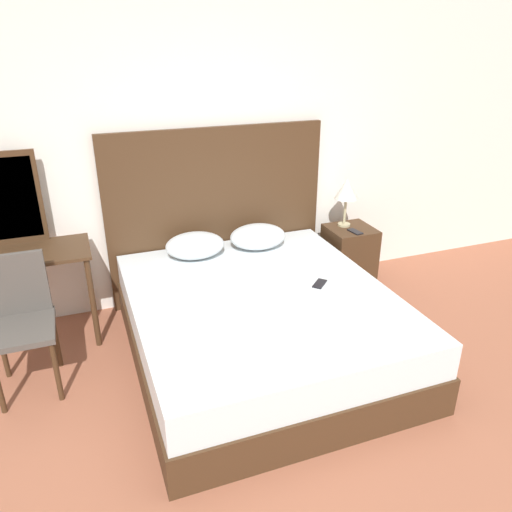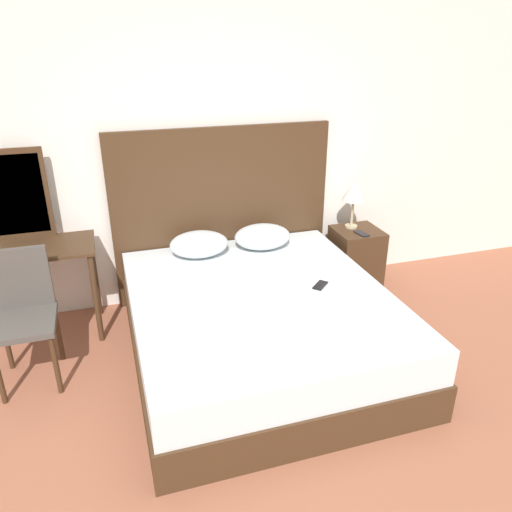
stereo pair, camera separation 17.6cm
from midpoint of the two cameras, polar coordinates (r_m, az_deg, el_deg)
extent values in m
cube|color=white|center=(4.33, -7.50, 12.13)|extent=(10.00, 0.06, 2.70)
cube|color=#422B19|center=(3.80, -0.78, -9.48)|extent=(1.84, 2.11, 0.27)
cube|color=silver|center=(3.66, -0.80, -6.04)|extent=(1.81, 2.07, 0.25)
cube|color=#422B19|center=(4.44, -5.59, 4.69)|extent=(1.93, 0.05, 1.53)
ellipsoid|color=silver|center=(4.18, -8.19, 1.20)|extent=(0.49, 0.40, 0.19)
ellipsoid|color=silver|center=(4.32, -0.97, 2.24)|extent=(0.49, 0.40, 0.19)
cube|color=black|center=(3.73, 5.95, -3.18)|extent=(0.16, 0.15, 0.01)
cube|color=#422B19|center=(4.79, 9.51, -0.12)|extent=(0.41, 0.40, 0.59)
cylinder|color=tan|center=(4.73, 8.96, 3.56)|extent=(0.12, 0.12, 0.02)
cylinder|color=tan|center=(4.68, 9.07, 5.07)|extent=(0.02, 0.02, 0.24)
cone|color=silver|center=(4.62, 9.24, 7.59)|extent=(0.21, 0.21, 0.19)
cube|color=black|center=(4.59, 10.18, 2.76)|extent=(0.09, 0.16, 0.01)
cube|color=#422B19|center=(4.08, -26.69, 0.08)|extent=(1.01, 0.51, 0.02)
cylinder|color=#422B19|center=(4.01, -19.34, -5.14)|extent=(0.04, 0.04, 0.74)
cylinder|color=#422B19|center=(4.39, -19.62, -2.54)|extent=(0.04, 0.04, 0.74)
cube|color=#422B19|center=(4.18, -27.40, 5.85)|extent=(0.44, 0.03, 0.70)
cube|color=#B2BCC6|center=(4.17, -27.41, 5.81)|extent=(0.38, 0.01, 0.62)
cube|color=#4C4742|center=(3.67, -26.45, -7.58)|extent=(0.41, 0.45, 0.04)
cube|color=#4C4742|center=(3.75, -26.92, -2.86)|extent=(0.39, 0.04, 0.44)
cylinder|color=#422B19|center=(3.61, -23.16, -12.08)|extent=(0.04, 0.04, 0.45)
cylinder|color=#422B19|center=(3.99, -28.12, -9.46)|extent=(0.04, 0.04, 0.45)
cylinder|color=#422B19|center=(3.94, -23.09, -8.83)|extent=(0.04, 0.04, 0.45)
camera|label=1|loc=(0.09, -91.41, -0.64)|focal=35.00mm
camera|label=2|loc=(0.09, 88.59, 0.64)|focal=35.00mm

